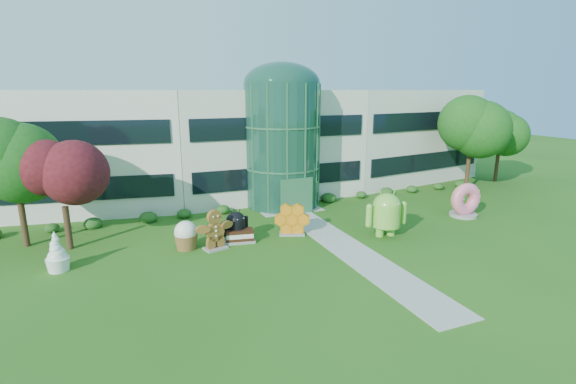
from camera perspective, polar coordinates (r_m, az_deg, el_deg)
name	(u,v)px	position (r m, az deg, el deg)	size (l,w,h in m)	color
ground	(358,255)	(24.70, 9.56, -8.56)	(140.00, 140.00, 0.00)	#215114
building	(259,141)	(39.55, -4.03, 6.99)	(46.00, 15.00, 9.30)	beige
atrium	(282,146)	(33.91, -0.83, 6.32)	(6.00, 6.00, 9.80)	#194738
walkway	(341,244)	(26.29, 7.27, -7.02)	(2.40, 20.00, 0.04)	#9E9E93
tree_red	(64,201)	(27.72, -28.27, -1.05)	(4.00, 4.00, 6.00)	#3F0C14
trees_backdrop	(278,153)	(34.93, -1.42, 5.38)	(52.00, 8.00, 8.40)	#134E14
android_green	(387,211)	(27.75, 13.32, -2.55)	(2.97, 1.98, 3.36)	#71BB3C
android_black	(236,224)	(26.54, -7.15, -4.33)	(1.94, 1.30, 2.21)	black
donut	(465,199)	(33.98, 23.02, -0.94)	(2.52, 1.21, 2.62)	#E45777
gingerbread	(215,229)	(25.27, -9.98, -5.06)	(2.68, 1.03, 2.47)	brown
ice_cream_sandwich	(240,236)	(26.40, -6.65, -5.98)	(1.89, 0.95, 0.84)	black
honeycomb	(292,221)	(27.38, 0.55, -3.96)	(2.45, 0.88, 1.93)	orange
froyo	(56,252)	(25.16, -29.10, -7.13)	(1.26, 1.26, 2.16)	white
cupcake	(186,235)	(25.78, -13.79, -5.72)	(1.46, 1.46, 1.75)	white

